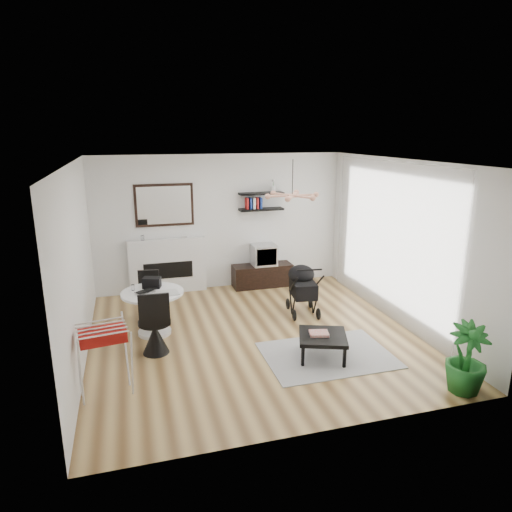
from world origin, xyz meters
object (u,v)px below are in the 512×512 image
object	(u,v)px
dining_table	(153,306)
fireplace	(167,259)
crt_tv	(264,255)
potted_plant	(467,358)
stroller	(303,291)
tv_console	(262,275)
coffee_table	(323,337)
drying_rack	(105,359)

from	to	relation	value
dining_table	fireplace	bearing A→B (deg)	77.98
crt_tv	potted_plant	bearing A→B (deg)	-74.92
stroller	dining_table	bearing A→B (deg)	-167.97
fireplace	tv_console	xyz separation A→B (m)	(1.91, -0.15, -0.45)
tv_console	coffee_table	bearing A→B (deg)	-91.42
crt_tv	coffee_table	xyz separation A→B (m)	(-0.11, -3.23, -0.36)
tv_console	coffee_table	distance (m)	3.24
drying_rack	coffee_table	world-z (taller)	drying_rack
tv_console	stroller	distance (m)	1.61
fireplace	stroller	size ratio (longest dim) A/B	2.29
fireplace	dining_table	distance (m)	1.97
stroller	potted_plant	distance (m)	3.10
coffee_table	potted_plant	xyz separation A→B (m)	(1.33, -1.28, 0.13)
drying_rack	stroller	world-z (taller)	stroller
dining_table	drying_rack	distance (m)	1.77
crt_tv	potted_plant	size ratio (longest dim) A/B	0.55
dining_table	drying_rack	world-z (taller)	drying_rack
stroller	tv_console	bearing A→B (deg)	107.47
drying_rack	coffee_table	bearing A→B (deg)	-5.44
stroller	potted_plant	xyz separation A→B (m)	(0.98, -2.94, 0.04)
fireplace	dining_table	size ratio (longest dim) A/B	2.24
dining_table	potted_plant	distance (m)	4.50
potted_plant	dining_table	bearing A→B (deg)	142.34
crt_tv	coffee_table	world-z (taller)	crt_tv
tv_console	potted_plant	size ratio (longest dim) A/B	1.38
crt_tv	tv_console	bearing A→B (deg)	173.48
dining_table	potted_plant	bearing A→B (deg)	-37.66
coffee_table	potted_plant	world-z (taller)	potted_plant
tv_console	potted_plant	xyz separation A→B (m)	(1.24, -4.52, 0.21)
fireplace	tv_console	distance (m)	1.97
crt_tv	dining_table	distance (m)	2.94
fireplace	tv_console	size ratio (longest dim) A/B	1.76
dining_table	potted_plant	size ratio (longest dim) A/B	1.09
crt_tv	stroller	bearing A→B (deg)	-81.43
fireplace	dining_table	world-z (taller)	fireplace
drying_rack	potted_plant	bearing A→B (deg)	-23.46
tv_console	dining_table	xyz separation A→B (m)	(-2.32, -1.76, 0.24)
coffee_table	drying_rack	bearing A→B (deg)	-176.71
drying_rack	potted_plant	distance (m)	4.38
crt_tv	stroller	size ratio (longest dim) A/B	0.52
fireplace	crt_tv	world-z (taller)	fireplace
tv_console	coffee_table	xyz separation A→B (m)	(-0.08, -3.23, 0.08)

